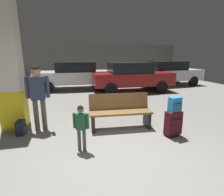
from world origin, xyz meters
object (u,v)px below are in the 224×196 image
(structural_pillar, at_px, (9,67))
(parked_car_far, at_px, (74,75))
(bench, at_px, (120,111))
(backpack_bright, at_px, (175,105))
(suitcase, at_px, (173,123))
(parked_car_near, at_px, (131,76))
(parked_car_side, at_px, (168,72))
(backpack_dark_floor, at_px, (21,128))
(child, at_px, (81,123))
(adult, at_px, (38,91))

(structural_pillar, relative_size, parked_car_far, 0.77)
(bench, relative_size, parked_car_far, 0.40)
(structural_pillar, xyz_separation_m, backpack_bright, (3.78, -1.50, -0.81))
(suitcase, xyz_separation_m, parked_car_near, (0.82, 5.32, 0.48))
(suitcase, distance_m, parked_car_near, 5.40)
(parked_car_far, distance_m, parked_car_side, 5.82)
(parked_car_near, bearing_deg, structural_pillar, -140.31)
(backpack_dark_floor, bearing_deg, parked_car_side, 38.33)
(child, xyz_separation_m, adult, (-0.95, 1.28, 0.43))
(bench, relative_size, parked_car_side, 0.39)
(parked_car_near, bearing_deg, backpack_bright, -98.74)
(structural_pillar, xyz_separation_m, backpack_dark_floor, (0.26, -0.58, -1.41))
(structural_pillar, relative_size, bench, 1.95)
(adult, relative_size, parked_car_side, 0.39)
(backpack_dark_floor, distance_m, parked_car_side, 9.24)
(structural_pillar, height_order, child, structural_pillar)
(parked_car_side, bearing_deg, child, -130.63)
(suitcase, distance_m, child, 2.16)
(parked_car_side, bearing_deg, backpack_dark_floor, -141.67)
(parked_car_far, bearing_deg, child, -90.21)
(suitcase, height_order, backpack_bright, backpack_bright)
(bench, bearing_deg, backpack_bright, -36.22)
(structural_pillar, relative_size, parked_car_near, 0.77)
(bench, height_order, parked_car_near, parked_car_near)
(parked_car_side, bearing_deg, parked_car_far, 179.53)
(bench, xyz_separation_m, backpack_dark_floor, (-2.45, 0.14, -0.28))
(bench, distance_m, backpack_dark_floor, 2.46)
(backpack_dark_floor, bearing_deg, parked_car_far, 76.28)
(backpack_bright, xyz_separation_m, child, (-2.14, -0.18, -0.19))
(structural_pillar, xyz_separation_m, parked_car_side, (7.49, 5.14, -0.78))
(structural_pillar, xyz_separation_m, adult, (0.69, -0.39, -0.57))
(child, relative_size, parked_car_side, 0.22)
(suitcase, bearing_deg, backpack_bright, -70.45)
(backpack_bright, xyz_separation_m, parked_car_near, (0.82, 5.32, 0.03))
(child, bearing_deg, structural_pillar, 134.34)
(suitcase, bearing_deg, parked_car_far, 107.53)
(bench, distance_m, suitcase, 1.34)
(suitcase, height_order, parked_car_near, parked_car_near)
(child, relative_size, parked_car_near, 0.23)
(bench, xyz_separation_m, backpack_bright, (1.08, -0.79, 0.33))
(suitcase, bearing_deg, structural_pillar, 158.33)
(backpack_bright, bearing_deg, parked_car_near, 81.26)
(bench, height_order, backpack_bright, backpack_bright)
(parked_car_near, height_order, parked_car_side, same)
(bench, height_order, parked_car_side, parked_car_side)
(suitcase, relative_size, parked_car_near, 0.15)
(parked_car_side, bearing_deg, parked_car_near, -155.36)
(backpack_bright, xyz_separation_m, backpack_dark_floor, (-3.52, 0.92, -0.60))
(backpack_bright, height_order, parked_car_far, parked_car_far)
(structural_pillar, relative_size, backpack_dark_floor, 9.37)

